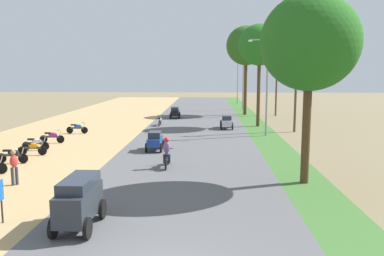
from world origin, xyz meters
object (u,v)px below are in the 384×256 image
(parked_motorbike_second, at_px, (13,155))
(parked_motorbike_third, at_px, (33,147))
(median_tree_third, at_px, (246,46))
(utility_pole_far, at_px, (277,72))
(motorbike_ahead_second, at_px, (160,120))
(utility_pole_near, at_px, (296,76))
(car_hatchback_blue, at_px, (155,140))
(car_hatchback_black, at_px, (175,112))
(streetlamp_near, at_px, (267,80))
(car_van_charcoal, at_px, (79,200))
(pedestrian_on_shoulder, at_px, (14,165))
(parked_motorbike_fourth, at_px, (36,143))
(parked_motorbike_fifth, at_px, (52,136))
(motorbike_foreground_rider, at_px, (167,153))
(median_tree_second, at_px, (260,45))
(streetlamp_far, at_px, (238,75))
(streetlamp_mid, at_px, (243,77))
(median_tree_nearest, at_px, (310,43))
(car_sedan_silver, at_px, (227,121))
(parked_motorbike_sixth, at_px, (77,128))

(parked_motorbike_second, xyz_separation_m, parked_motorbike_third, (0.17, 2.18, 0.00))
(median_tree_third, relative_size, utility_pole_far, 1.07)
(motorbike_ahead_second, bearing_deg, utility_pole_near, -14.20)
(parked_motorbike_third, bearing_deg, car_hatchback_blue, 13.17)
(utility_pole_near, xyz_separation_m, car_hatchback_black, (-11.07, 8.90, -4.04))
(streetlamp_near, distance_m, car_van_charcoal, 21.51)
(pedestrian_on_shoulder, xyz_separation_m, motorbike_ahead_second, (4.15, 20.09, -0.39))
(parked_motorbike_fourth, xyz_separation_m, parked_motorbike_fifth, (0.05, 2.62, 0.00))
(parked_motorbike_third, bearing_deg, streetlamp_near, 27.78)
(parked_motorbike_fourth, relative_size, motorbike_foreground_rider, 1.00)
(utility_pole_far, height_order, motorbike_foreground_rider, utility_pole_far)
(parked_motorbike_fifth, relative_size, car_hatchback_blue, 0.90)
(pedestrian_on_shoulder, xyz_separation_m, car_hatchback_black, (5.09, 25.95, -0.22))
(parked_motorbike_second, xyz_separation_m, utility_pole_far, (18.84, 25.39, 4.51))
(parked_motorbike_fifth, xyz_separation_m, car_hatchback_blue, (7.77, -2.45, 0.19))
(car_van_charcoal, relative_size, motorbike_foreground_rider, 1.34)
(median_tree_second, height_order, streetlamp_far, median_tree_second)
(median_tree_third, xyz_separation_m, car_hatchback_black, (-8.01, -4.27, -7.37))
(streetlamp_far, bearing_deg, streetlamp_near, -90.00)
(utility_pole_near, xyz_separation_m, utility_pole_far, (0.47, 12.56, 0.27))
(parked_motorbike_second, height_order, streetlamp_mid, streetlamp_mid)
(utility_pole_near, relative_size, car_van_charcoal, 3.82)
(streetlamp_mid, bearing_deg, motorbike_ahead_second, -119.43)
(median_tree_nearest, bearing_deg, car_hatchback_blue, 137.86)
(median_tree_nearest, height_order, median_tree_third, median_tree_third)
(utility_pole_far, relative_size, car_hatchback_blue, 4.86)
(car_sedan_silver, bearing_deg, pedestrian_on_shoulder, -119.56)
(parked_motorbike_third, bearing_deg, car_van_charcoal, -59.57)
(parked_motorbike_third, xyz_separation_m, pedestrian_on_shoulder, (2.03, -6.40, 0.41))
(car_van_charcoal, bearing_deg, streetlamp_far, 80.25)
(pedestrian_on_shoulder, xyz_separation_m, car_hatchback_blue, (5.30, 8.12, -0.22))
(median_tree_third, bearing_deg, streetlamp_far, 89.09)
(car_hatchback_black, bearing_deg, car_hatchback_blue, -89.33)
(motorbike_ahead_second, bearing_deg, parked_motorbike_fifth, -124.75)
(utility_pole_far, bearing_deg, car_hatchback_black, -162.41)
(parked_motorbike_fourth, xyz_separation_m, median_tree_third, (15.61, 22.28, 7.56))
(car_hatchback_blue, bearing_deg, streetlamp_near, 38.43)
(pedestrian_on_shoulder, relative_size, streetlamp_near, 0.21)
(streetlamp_far, relative_size, utility_pole_near, 0.86)
(median_tree_nearest, relative_size, motorbike_foreground_rider, 4.74)
(parked_motorbike_fifth, bearing_deg, car_van_charcoal, -65.47)
(parked_motorbike_fourth, distance_m, car_hatchback_blue, 7.82)
(parked_motorbike_sixth, relative_size, streetlamp_far, 0.23)
(median_tree_third, distance_m, car_sedan_silver, 14.28)
(streetlamp_near, distance_m, utility_pole_near, 3.80)
(parked_motorbike_fourth, distance_m, parked_motorbike_sixth, 7.07)
(parked_motorbike_fourth, relative_size, streetlamp_far, 0.23)
(parked_motorbike_third, height_order, car_sedan_silver, car_sedan_silver)
(median_tree_nearest, height_order, car_hatchback_blue, median_tree_nearest)
(parked_motorbike_third, relative_size, utility_pole_far, 0.18)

